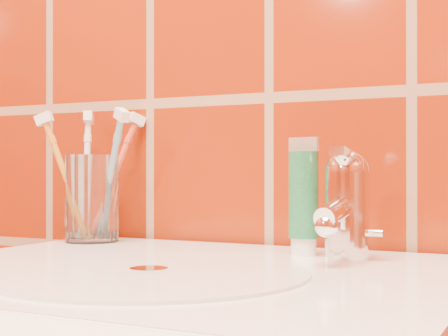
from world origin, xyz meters
The scene contains 7 objects.
glass_tumbler centered at (-0.23, 1.12, 0.91)m, with size 0.07×0.07×0.12m, color white.
toothpaste_tube centered at (0.08, 1.11, 0.91)m, with size 0.04×0.03×0.13m.
faucet centered at (0.14, 1.09, 0.91)m, with size 0.05×0.11×0.12m.
toothbrush_0 centered at (-0.22, 1.16, 0.94)m, with size 0.06×0.08×0.18m, color #BE4028, non-canonical shape.
toothbrush_1 centered at (-0.19, 1.12, 0.94)m, with size 0.08×0.05×0.18m, color #699CBB, non-canonical shape.
toothbrush_2 centered at (-0.25, 1.14, 0.94)m, with size 0.04×0.06×0.19m, color white, non-canonical shape.
toothbrush_3 centered at (-0.25, 1.10, 0.94)m, with size 0.09×0.04×0.18m, color #C38022, non-canonical shape.
Camera 1 is at (0.34, 0.37, 0.95)m, focal length 55.00 mm.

